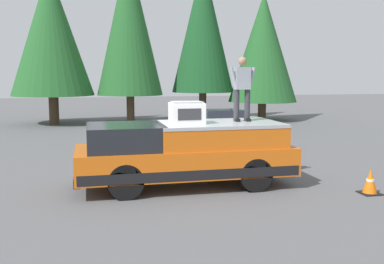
% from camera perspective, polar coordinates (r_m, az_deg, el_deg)
% --- Properties ---
extents(ground_plane, '(90.00, 90.00, 0.00)m').
position_cam_1_polar(ground_plane, '(11.87, -2.88, -6.71)').
color(ground_plane, '#565659').
extents(pickup_truck, '(2.01, 5.54, 1.65)m').
position_cam_1_polar(pickup_truck, '(11.50, -0.86, -2.71)').
color(pickup_truck, orange).
rests_on(pickup_truck, ground).
extents(compressor_unit, '(0.65, 0.84, 0.56)m').
position_cam_1_polar(compressor_unit, '(11.29, -0.66, 2.48)').
color(compressor_unit, white).
rests_on(compressor_unit, pickup_truck).
extents(person_on_truck_bed, '(0.29, 0.72, 1.69)m').
position_cam_1_polar(person_on_truck_bed, '(11.89, 6.41, 5.71)').
color(person_on_truck_bed, '#333338').
rests_on(person_on_truck_bed, pickup_truck).
extents(parked_car_grey, '(1.64, 4.10, 1.16)m').
position_cam_1_polar(parked_car_grey, '(21.84, 3.76, 1.34)').
color(parked_car_grey, gray).
rests_on(parked_car_grey, ground).
extents(traffic_cone, '(0.47, 0.47, 0.62)m').
position_cam_1_polar(traffic_cone, '(11.74, 21.76, -5.96)').
color(traffic_cone, black).
rests_on(traffic_cone, ground).
extents(conifer_far_left, '(4.21, 4.21, 7.78)m').
position_cam_1_polar(conifer_far_left, '(28.22, 9.06, 10.55)').
color(conifer_far_left, '#4C3826').
rests_on(conifer_far_left, ground).
extents(conifer_left, '(3.84, 3.84, 9.78)m').
position_cam_1_polar(conifer_left, '(28.36, 1.40, 13.23)').
color(conifer_left, '#4C3826').
rests_on(conifer_left, ground).
extents(conifer_center_left, '(3.84, 3.84, 10.06)m').
position_cam_1_polar(conifer_center_left, '(26.97, -8.03, 13.64)').
color(conifer_center_left, '#4C3826').
rests_on(conifer_center_left, ground).
extents(conifer_center_right, '(4.65, 4.65, 8.80)m').
position_cam_1_polar(conifer_center_right, '(27.11, -17.55, 12.01)').
color(conifer_center_right, '#4C3826').
rests_on(conifer_center_right, ground).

